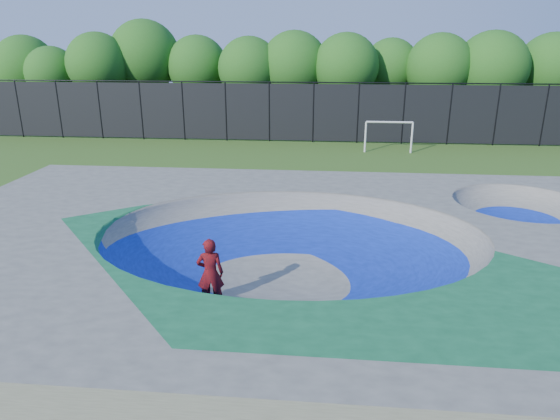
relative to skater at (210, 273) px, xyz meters
The scene contains 7 objects.
ground 2.78m from the skater, 42.46° to the left, with size 120.00×120.00×0.00m, color #315718.
skate_deck 2.62m from the skater, 42.46° to the left, with size 22.00×14.00×1.50m, color gray.
skater is the anchor object (origin of this frame).
skateboard 0.93m from the skater, ahead, with size 0.78×0.22×0.05m, color black.
soccer_goal 20.91m from the skater, 71.34° to the left, with size 2.95×0.12×1.95m.
fence 22.87m from the skater, 85.16° to the left, with size 48.09×0.09×4.04m.
treeline 28.00m from the skater, 88.31° to the left, with size 52.09×7.24×8.28m.
Camera 1 is at (0.94, -13.11, 6.58)m, focal length 32.00 mm.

